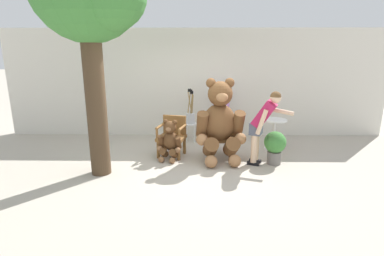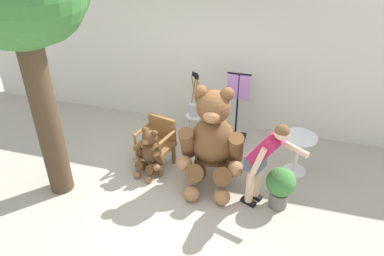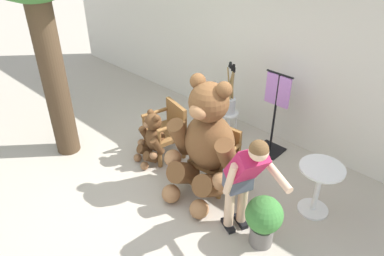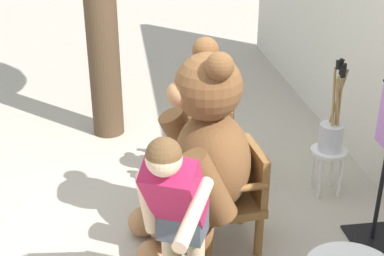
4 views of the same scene
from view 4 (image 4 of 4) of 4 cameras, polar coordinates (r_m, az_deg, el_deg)
ground_plane at (r=4.96m, az=-5.15°, el=-8.97°), size 60.00×60.00×0.00m
wooden_chair_left at (r=5.22m, az=2.18°, el=-1.15°), size 0.67×0.64×0.86m
wooden_chair_right at (r=4.37m, az=4.46°, el=-6.94°), size 0.61×0.57×0.86m
teddy_bear_large at (r=4.12m, az=0.96°, el=-2.90°), size 1.04×1.01×1.71m
teddy_bear_small at (r=5.23m, az=-0.95°, el=-1.61°), size 0.54×0.54×0.86m
person_visitor at (r=3.36m, az=-1.65°, el=-8.84°), size 0.88×0.50×1.51m
white_stool at (r=5.23m, az=14.29°, el=-3.28°), size 0.34×0.34×0.46m
brush_bucket at (r=5.09m, az=14.69°, el=-0.24°), size 0.22×0.22×0.88m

